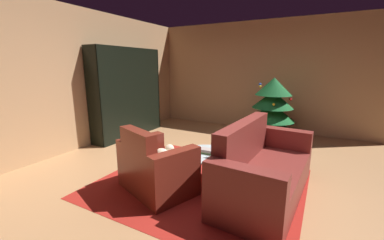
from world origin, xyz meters
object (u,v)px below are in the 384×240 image
decorated_tree (272,109)px  bookshelf_unit (131,94)px  coffee_table (206,156)px  couch_red (262,171)px  bottle_on_table (217,150)px  book_stack_on_table (207,151)px  armchair_red (155,168)px

decorated_tree → bookshelf_unit: bearing=-159.5°
coffee_table → decorated_tree: bearing=81.0°
couch_red → coffee_table: (-0.77, -0.04, 0.08)m
couch_red → bottle_on_table: couch_red is taller
bottle_on_table → decorated_tree: 2.63m
couch_red → decorated_tree: decorated_tree is taller
coffee_table → book_stack_on_table: 0.07m
bookshelf_unit → armchair_red: (2.13, -1.94, -0.68)m
bookshelf_unit → book_stack_on_table: size_ratio=9.26×
bookshelf_unit → book_stack_on_table: 3.03m
armchair_red → bottle_on_table: armchair_red is taller
armchair_red → decorated_tree: size_ratio=0.83×
book_stack_on_table → decorated_tree: (0.40, 2.54, 0.23)m
armchair_red → book_stack_on_table: armchair_red is taller
bookshelf_unit → couch_red: (3.40, -1.36, -0.67)m
couch_red → book_stack_on_table: (-0.77, -0.04, 0.15)m
bookshelf_unit → couch_red: 3.72m
bottle_on_table → book_stack_on_table: bearing=156.5°
armchair_red → decorated_tree: decorated_tree is taller
couch_red → decorated_tree: bearing=98.4°
book_stack_on_table → decorated_tree: decorated_tree is taller
coffee_table → decorated_tree: size_ratio=0.54×
armchair_red → bottle_on_table: size_ratio=4.49×
bookshelf_unit → book_stack_on_table: (2.63, -1.41, -0.52)m
bookshelf_unit → book_stack_on_table: bearing=-28.1°
bookshelf_unit → bottle_on_table: bearing=-27.8°
bottle_on_table → coffee_table: bearing=156.6°
decorated_tree → coffee_table: bearing=-99.0°
armchair_red → bottle_on_table: bearing=33.3°
armchair_red → couch_red: size_ratio=0.60×
bookshelf_unit → coffee_table: 3.04m
couch_red → book_stack_on_table: couch_red is taller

